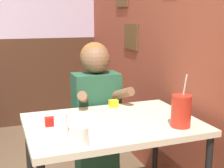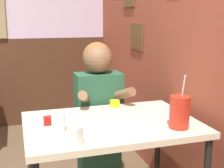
# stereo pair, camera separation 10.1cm
# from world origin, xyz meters

# --- Properties ---
(brick_wall_right) EXTENTS (0.08, 4.62, 2.70)m
(brick_wall_right) POSITION_xyz_m (1.27, 1.31, 1.35)
(brick_wall_right) COLOR brown
(brick_wall_right) RESTS_ON ground_plane
(back_wall) EXTENTS (5.47, 0.09, 2.70)m
(back_wall) POSITION_xyz_m (-0.01, 2.65, 1.36)
(back_wall) COLOR silver
(back_wall) RESTS_ON ground_plane
(main_table) EXTENTS (1.02, 0.71, 0.74)m
(main_table) POSITION_xyz_m (0.64, 0.33, 0.67)
(main_table) COLOR beige
(main_table) RESTS_ON ground_plane
(person_seated) EXTENTS (0.42, 0.41, 1.17)m
(person_seated) POSITION_xyz_m (0.69, 0.82, 0.63)
(person_seated) COLOR #235138
(person_seated) RESTS_ON ground_plane
(cocktail_pitcher) EXTENTS (0.11, 0.11, 0.30)m
(cocktail_pitcher) POSITION_xyz_m (0.97, 0.11, 0.83)
(cocktail_pitcher) COLOR #B22819
(cocktail_pitcher) RESTS_ON main_table
(glass_near_pitcher) EXTENTS (0.07, 0.07, 0.10)m
(glass_near_pitcher) POSITION_xyz_m (0.32, 0.25, 0.79)
(glass_near_pitcher) COLOR silver
(glass_near_pitcher) RESTS_ON main_table
(glass_center) EXTENTS (0.08, 0.08, 0.10)m
(glass_center) POSITION_xyz_m (0.37, 0.04, 0.79)
(glass_center) COLOR silver
(glass_center) RESTS_ON main_table
(condiment_ketchup) EXTENTS (0.06, 0.04, 0.05)m
(condiment_ketchup) POSITION_xyz_m (0.28, 0.38, 0.76)
(condiment_ketchup) COLOR #B7140F
(condiment_ketchup) RESTS_ON main_table
(condiment_mustard) EXTENTS (0.06, 0.04, 0.05)m
(condiment_mustard) POSITION_xyz_m (0.76, 0.61, 0.76)
(condiment_mustard) COLOR yellow
(condiment_mustard) RESTS_ON main_table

